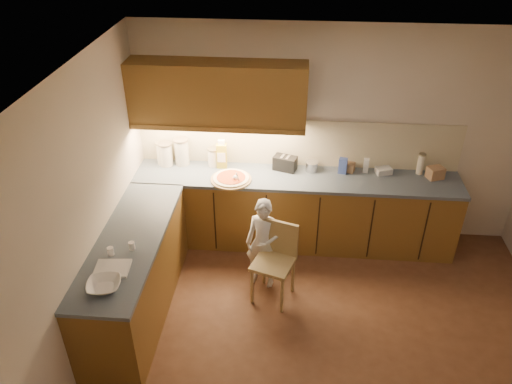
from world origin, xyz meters
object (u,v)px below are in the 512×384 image
Objects in this scene: pizza_on_board at (231,179)px; toaster at (285,163)px; oil_jug at (222,155)px; wooden_chair at (276,256)px; child at (263,244)px.

pizza_on_board is 0.67m from toaster.
pizza_on_board is 0.36m from oil_jug.
pizza_on_board reaches higher than toaster.
oil_jug is (-0.70, 1.10, 0.57)m from wooden_chair.
toaster reaches higher than child.
pizza_on_board reaches higher than child.
pizza_on_board is at bearing -135.51° from toaster.
oil_jug reaches higher than wooden_chair.
wooden_chair is (0.56, -0.81, -0.43)m from pizza_on_board.
pizza_on_board is at bearing 142.99° from wooden_chair.
child is 3.01× the size of oil_jug.
pizza_on_board is 1.31× the size of oil_jug.
child is 0.22m from wooden_chair.
oil_jug reaches higher than child.
wooden_chair is 2.47× the size of oil_jug.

